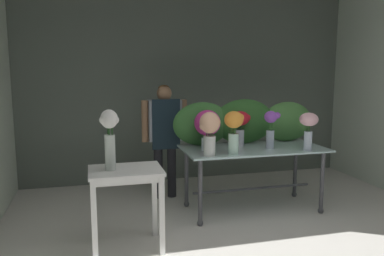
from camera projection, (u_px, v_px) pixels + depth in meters
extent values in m
plane|color=silver|center=(223.00, 213.00, 4.76)|extent=(7.44, 7.44, 0.00)
cube|color=slate|center=(189.00, 85.00, 6.15)|extent=(5.28, 0.12, 2.98)
cube|color=silver|center=(253.00, 148.00, 4.77)|extent=(1.73, 0.84, 0.02)
cylinder|color=#4C4C51|center=(200.00, 192.00, 4.33)|extent=(0.05, 0.05, 0.77)
sphere|color=#4C4C51|center=(200.00, 223.00, 4.38)|extent=(0.07, 0.07, 0.07)
cylinder|color=#4C4C51|center=(322.00, 182.00, 4.71)|extent=(0.05, 0.05, 0.77)
sphere|color=#4C4C51|center=(321.00, 211.00, 4.76)|extent=(0.07, 0.07, 0.07)
cylinder|color=#4C4C51|center=(186.00, 177.00, 4.94)|extent=(0.05, 0.05, 0.77)
sphere|color=#4C4C51|center=(187.00, 204.00, 5.00)|extent=(0.07, 0.07, 0.07)
cylinder|color=#4C4C51|center=(295.00, 169.00, 5.33)|extent=(0.05, 0.05, 0.77)
sphere|color=#4C4C51|center=(294.00, 194.00, 5.38)|extent=(0.07, 0.07, 0.07)
cylinder|color=#4C4C51|center=(252.00, 189.00, 4.85)|extent=(1.53, 0.03, 0.03)
cube|color=white|center=(126.00, 171.00, 3.73)|extent=(0.70, 0.52, 0.03)
cube|color=white|center=(126.00, 175.00, 3.73)|extent=(0.64, 0.46, 0.06)
cube|color=white|center=(94.00, 222.00, 3.50)|extent=(0.05, 0.05, 0.77)
cube|color=white|center=(162.00, 216.00, 3.65)|extent=(0.05, 0.05, 0.77)
cube|color=white|center=(94.00, 205.00, 3.92)|extent=(0.05, 0.05, 0.77)
cube|color=white|center=(154.00, 200.00, 4.08)|extent=(0.05, 0.05, 0.77)
cylinder|color=#232328|center=(158.00, 169.00, 5.29)|extent=(0.12, 0.12, 0.79)
cylinder|color=#232328|center=(172.00, 168.00, 5.33)|extent=(0.12, 0.12, 0.79)
cube|color=#999EA8|center=(165.00, 120.00, 5.21)|extent=(0.44, 0.22, 0.54)
cube|color=#192833|center=(166.00, 124.00, 5.10)|extent=(0.37, 0.02, 0.66)
cylinder|color=#936B4C|center=(145.00, 121.00, 5.14)|extent=(0.09, 0.09, 0.55)
cylinder|color=#936B4C|center=(184.00, 120.00, 5.27)|extent=(0.09, 0.09, 0.55)
sphere|color=#936B4C|center=(164.00, 93.00, 5.15)|extent=(0.20, 0.20, 0.20)
ellipsoid|color=brown|center=(164.00, 88.00, 5.16)|extent=(0.15, 0.15, 0.09)
ellipsoid|color=#387033|center=(202.00, 124.00, 4.87)|extent=(0.74, 0.26, 0.55)
ellipsoid|color=#2D6028|center=(244.00, 121.00, 5.01)|extent=(0.81, 0.31, 0.57)
ellipsoid|color=#477F3D|center=(287.00, 122.00, 5.17)|extent=(0.71, 0.25, 0.52)
cylinder|color=silver|center=(308.00, 141.00, 4.60)|extent=(0.10, 0.10, 0.23)
cylinder|color=#9EBCB2|center=(308.00, 146.00, 4.61)|extent=(0.09, 0.09, 0.10)
cylinder|color=#2D6028|center=(309.00, 136.00, 4.59)|extent=(0.01, 0.01, 0.31)
cylinder|color=#2D6028|center=(307.00, 136.00, 4.61)|extent=(0.01, 0.01, 0.31)
cylinder|color=#2D6028|center=(306.00, 136.00, 4.59)|extent=(0.01, 0.01, 0.31)
cylinder|color=#2D6028|center=(309.00, 137.00, 4.57)|extent=(0.01, 0.01, 0.31)
ellipsoid|color=#EFB2BC|center=(309.00, 119.00, 4.56)|extent=(0.22, 0.22, 0.16)
sphere|color=#EFB2BC|center=(315.00, 119.00, 4.58)|extent=(0.05, 0.05, 0.05)
cylinder|color=silver|center=(270.00, 139.00, 4.71)|extent=(0.10, 0.10, 0.22)
cylinder|color=#9EBCB2|center=(270.00, 144.00, 4.72)|extent=(0.09, 0.09, 0.09)
cylinder|color=#2D6028|center=(272.00, 134.00, 4.70)|extent=(0.01, 0.01, 0.33)
cylinder|color=#2D6028|center=(270.00, 134.00, 4.71)|extent=(0.01, 0.01, 0.33)
cylinder|color=#2D6028|center=(269.00, 134.00, 4.69)|extent=(0.01, 0.01, 0.33)
cylinder|color=#2D6028|center=(271.00, 134.00, 4.68)|extent=(0.01, 0.01, 0.33)
ellipsoid|color=purple|center=(271.00, 117.00, 4.67)|extent=(0.16, 0.16, 0.14)
sphere|color=purple|center=(267.00, 116.00, 4.66)|extent=(0.05, 0.05, 0.05)
sphere|color=purple|center=(277.00, 115.00, 4.65)|extent=(0.08, 0.08, 0.08)
ellipsoid|color=#2D6028|center=(271.00, 129.00, 4.69)|extent=(0.11, 0.09, 0.03)
cylinder|color=silver|center=(209.00, 146.00, 4.30)|extent=(0.13, 0.13, 0.22)
cylinder|color=#9EBCB2|center=(209.00, 151.00, 4.31)|extent=(0.12, 0.12, 0.09)
cylinder|color=#2D6028|center=(212.00, 142.00, 4.30)|extent=(0.01, 0.01, 0.29)
cylinder|color=#2D6028|center=(209.00, 142.00, 4.33)|extent=(0.01, 0.01, 0.29)
cylinder|color=#2D6028|center=(207.00, 142.00, 4.29)|extent=(0.01, 0.01, 0.29)
cylinder|color=#2D6028|center=(210.00, 142.00, 4.28)|extent=(0.01, 0.01, 0.29)
ellipsoid|color=#F4B78E|center=(210.00, 123.00, 4.27)|extent=(0.23, 0.23, 0.24)
sphere|color=#F4B78E|center=(203.00, 127.00, 4.23)|extent=(0.07, 0.07, 0.07)
sphere|color=#F4B78E|center=(217.00, 122.00, 4.29)|extent=(0.08, 0.08, 0.08)
cylinder|color=silver|center=(233.00, 144.00, 4.38)|extent=(0.12, 0.12, 0.24)
cylinder|color=#9EBCB2|center=(233.00, 150.00, 4.39)|extent=(0.11, 0.11, 0.10)
cylinder|color=#387033|center=(235.00, 139.00, 4.38)|extent=(0.01, 0.01, 0.33)
cylinder|color=#387033|center=(232.00, 139.00, 4.40)|extent=(0.01, 0.01, 0.33)
cylinder|color=#387033|center=(232.00, 139.00, 4.37)|extent=(0.01, 0.01, 0.33)
cylinder|color=#387033|center=(234.00, 140.00, 4.34)|extent=(0.01, 0.01, 0.33)
ellipsoid|color=orange|center=(234.00, 120.00, 4.34)|extent=(0.21, 0.21, 0.19)
sphere|color=orange|center=(228.00, 120.00, 4.32)|extent=(0.06, 0.06, 0.06)
sphere|color=orange|center=(240.00, 117.00, 4.33)|extent=(0.08, 0.08, 0.08)
ellipsoid|color=#387033|center=(232.00, 131.00, 4.39)|extent=(0.09, 0.11, 0.03)
cylinder|color=silver|center=(207.00, 144.00, 4.61)|extent=(0.14, 0.14, 0.15)
cylinder|color=#9EBCB2|center=(207.00, 147.00, 4.62)|extent=(0.13, 0.13, 0.06)
cylinder|color=#28562D|center=(210.00, 140.00, 4.62)|extent=(0.01, 0.01, 0.23)
cylinder|color=#28562D|center=(207.00, 139.00, 4.63)|extent=(0.01, 0.01, 0.23)
cylinder|color=#28562D|center=(205.00, 140.00, 4.60)|extent=(0.01, 0.01, 0.23)
cylinder|color=#28562D|center=(208.00, 140.00, 4.57)|extent=(0.01, 0.01, 0.23)
ellipsoid|color=#D1338E|center=(207.00, 123.00, 4.57)|extent=(0.31, 0.31, 0.30)
sphere|color=#D1338E|center=(198.00, 123.00, 4.54)|extent=(0.07, 0.07, 0.07)
sphere|color=#D1338E|center=(217.00, 121.00, 4.62)|extent=(0.08, 0.08, 0.08)
ellipsoid|color=#2D6028|center=(207.00, 136.00, 4.59)|extent=(0.11, 0.07, 0.03)
cylinder|color=silver|center=(240.00, 138.00, 4.85)|extent=(0.11, 0.11, 0.21)
cylinder|color=#9EBCB2|center=(240.00, 142.00, 4.86)|extent=(0.10, 0.10, 0.09)
cylinder|color=#28562D|center=(241.00, 134.00, 4.86)|extent=(0.01, 0.01, 0.28)
cylinder|color=#28562D|center=(238.00, 134.00, 4.86)|extent=(0.01, 0.01, 0.28)
cylinder|color=#28562D|center=(240.00, 134.00, 4.83)|extent=(0.01, 0.01, 0.28)
ellipsoid|color=red|center=(240.00, 118.00, 4.82)|extent=(0.23, 0.23, 0.18)
sphere|color=red|center=(233.00, 116.00, 4.82)|extent=(0.08, 0.08, 0.08)
sphere|color=red|center=(247.00, 118.00, 4.83)|extent=(0.09, 0.09, 0.09)
ellipsoid|color=#28562D|center=(240.00, 128.00, 4.85)|extent=(0.07, 0.11, 0.03)
cylinder|color=silver|center=(110.00, 152.00, 3.66)|extent=(0.10, 0.10, 0.34)
cylinder|color=#9EBCB2|center=(110.00, 162.00, 3.68)|extent=(0.09, 0.09, 0.14)
cylinder|color=#2D6028|center=(113.00, 147.00, 3.66)|extent=(0.01, 0.01, 0.42)
cylinder|color=#2D6028|center=(108.00, 147.00, 3.67)|extent=(0.01, 0.01, 0.42)
cylinder|color=#2D6028|center=(110.00, 147.00, 3.64)|extent=(0.01, 0.01, 0.42)
ellipsoid|color=white|center=(109.00, 119.00, 3.62)|extent=(0.16, 0.16, 0.18)
sphere|color=white|center=(104.00, 120.00, 3.59)|extent=(0.09, 0.09, 0.09)
sphere|color=white|center=(115.00, 120.00, 3.61)|extent=(0.08, 0.08, 0.08)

